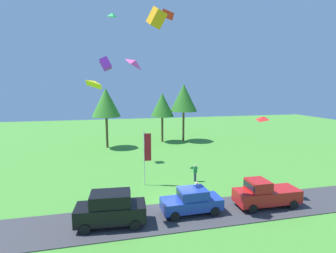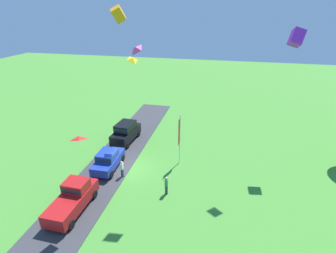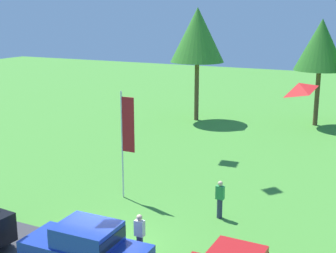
# 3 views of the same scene
# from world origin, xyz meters

# --- Properties ---
(ground_plane) EXTENTS (120.00, 120.00, 0.00)m
(ground_plane) POSITION_xyz_m (0.00, 0.00, 0.00)
(ground_plane) COLOR #478E33
(pavement_strip) EXTENTS (36.00, 4.40, 0.06)m
(pavement_strip) POSITION_xyz_m (0.00, -2.06, 0.03)
(pavement_strip) COLOR #38383D
(pavement_strip) RESTS_ON ground
(car_suv_by_flagpole) EXTENTS (4.73, 2.33, 2.28)m
(car_suv_by_flagpole) POSITION_xyz_m (-5.25, -2.35, 1.30)
(car_suv_by_flagpole) COLOR black
(car_suv_by_flagpole) RESTS_ON ground
(car_sedan_far_end) EXTENTS (4.44, 2.03, 1.84)m
(car_sedan_far_end) POSITION_xyz_m (0.55, -1.93, 1.04)
(car_sedan_far_end) COLOR #1E389E
(car_sedan_far_end) RESTS_ON ground
(car_pickup_mid_row) EXTENTS (5.03, 2.11, 2.14)m
(car_pickup_mid_row) POSITION_xyz_m (6.40, -2.15, 1.11)
(car_pickup_mid_row) COLOR red
(car_pickup_mid_row) RESTS_ON ground
(person_beside_suv) EXTENTS (0.36, 0.24, 1.71)m
(person_beside_suv) POSITION_xyz_m (3.02, 4.44, 0.88)
(person_beside_suv) COLOR #2D334C
(person_beside_suv) RESTS_ON ground
(person_watching_sky) EXTENTS (0.36, 0.24, 1.71)m
(person_watching_sky) POSITION_xyz_m (1.58, -0.10, 0.88)
(person_watching_sky) COLOR #2D334C
(person_watching_sky) RESTS_ON ground
(flag_banner) EXTENTS (0.71, 0.08, 5.25)m
(flag_banner) POSITION_xyz_m (-1.77, 4.61, 3.32)
(flag_banner) COLOR silver
(flag_banner) RESTS_ON ground
(kite_diamond_low_drifter) EXTENTS (1.14, 1.16, 0.49)m
(kite_diamond_low_drifter) POSITION_xyz_m (6.95, -0.46, 6.75)
(kite_diamond_low_drifter) COLOR red
(kite_box_high_right) EXTENTS (1.40, 1.39, 1.57)m
(kite_box_high_right) POSITION_xyz_m (-1.76, -0.76, 13.92)
(kite_box_high_right) COLOR orange
(kite_box_over_trees) EXTENTS (1.47, 1.42, 1.86)m
(kite_box_over_trees) POSITION_xyz_m (-5.23, 14.12, 12.08)
(kite_box_over_trees) COLOR purple
(kite_diamond_mid_center) EXTENTS (1.45, 1.45, 0.71)m
(kite_diamond_mid_center) POSITION_xyz_m (-5.97, -1.27, 9.48)
(kite_diamond_mid_center) COLOR yellow
(kite_diamond_trailing_tail) EXTENTS (1.37, 1.25, 0.91)m
(kite_diamond_trailing_tail) POSITION_xyz_m (-3.14, 0.09, 10.96)
(kite_diamond_trailing_tail) COLOR #EA4C9E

